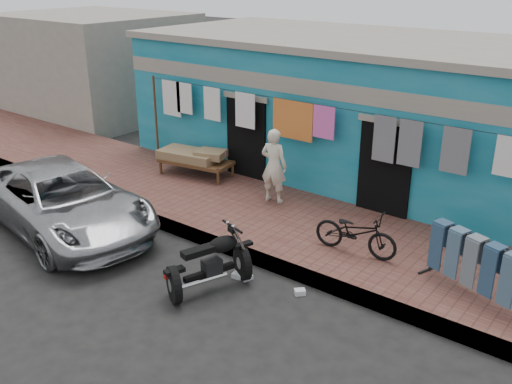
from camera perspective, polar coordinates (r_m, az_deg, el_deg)
name	(u,v)px	position (r m, az deg, el deg)	size (l,w,h in m)	color
ground	(180,295)	(9.36, -7.64, -10.18)	(80.00, 80.00, 0.00)	black
sidewalk	(287,225)	(11.32, 3.11, -3.34)	(28.00, 3.00, 0.25)	brown
curb	(241,252)	(10.28, -1.54, -6.05)	(28.00, 0.10, 0.25)	gray
building	(383,110)	(14.11, 12.63, 7.97)	(12.20, 5.20, 3.36)	#0D6D89
neighbor_left	(95,64)	(21.16, -15.80, 12.20)	(6.00, 5.00, 3.40)	#9E9384
clothesline	(302,125)	(12.00, 4.60, 6.69)	(10.06, 0.06, 2.10)	brown
car	(63,199)	(11.77, -18.75, -0.69)	(2.13, 4.68, 1.32)	#A5A5AA
seated_person	(274,166)	(11.85, 1.80, 2.64)	(0.57, 0.38, 1.59)	beige
bicycle	(356,228)	(9.94, 9.98, -3.55)	(0.52, 1.48, 0.95)	black
motorcycle	(209,261)	(9.19, -4.71, -6.94)	(1.03, 1.69, 1.03)	black
charpoy	(196,162)	(13.63, -6.00, 2.96)	(1.95, 1.16, 0.62)	brown
jeans_rack	(483,269)	(9.16, 21.73, -7.14)	(2.03, 1.07, 0.97)	black
litter_a	(238,275)	(9.73, -1.81, -8.33)	(0.19, 0.15, 0.08)	silver
litter_b	(300,292)	(9.30, 4.41, -9.94)	(0.17, 0.13, 0.09)	silver
litter_c	(246,277)	(9.69, -0.98, -8.52)	(0.19, 0.15, 0.08)	silver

